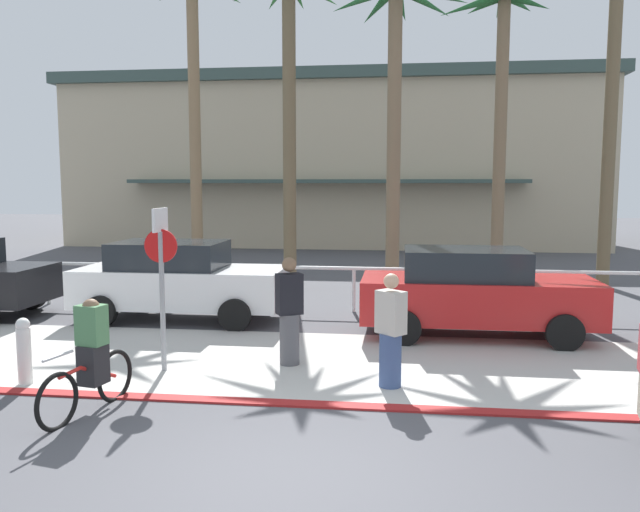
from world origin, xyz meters
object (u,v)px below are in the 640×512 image
at_px(pedestrian_1, 289,316).
at_px(palm_tree_1, 289,53).
at_px(stop_sign_bike_lane, 161,265).
at_px(pedestrian_2, 391,336).
at_px(palm_tree_2, 397,55).
at_px(palm_tree_3, 502,66).
at_px(palm_tree_4, 614,34).
at_px(cyclist_red_1, 90,359).
at_px(bollard_3, 24,351).
at_px(car_red_2, 474,292).
at_px(car_white_1, 179,280).
at_px(palm_tree_0, 194,58).

bearing_deg(pedestrian_1, palm_tree_1, 99.94).
distance_m(stop_sign_bike_lane, pedestrian_2, 3.66).
height_order(palm_tree_2, palm_tree_3, palm_tree_3).
height_order(palm_tree_4, cyclist_red_1, palm_tree_4).
bearing_deg(bollard_3, palm_tree_3, 52.67).
relative_size(car_red_2, pedestrian_2, 2.64).
distance_m(palm_tree_2, car_white_1, 7.93).
relative_size(palm_tree_4, car_white_1, 2.22).
bearing_deg(pedestrian_1, cyclist_red_1, -132.19).
bearing_deg(palm_tree_4, cyclist_red_1, -130.23).
bearing_deg(pedestrian_2, palm_tree_2, 90.41).
distance_m(stop_sign_bike_lane, palm_tree_3, 12.58).
relative_size(pedestrian_1, pedestrian_2, 1.06).
bearing_deg(palm_tree_1, car_white_1, -110.44).
bearing_deg(palm_tree_2, pedestrian_2, -89.59).
relative_size(stop_sign_bike_lane, palm_tree_1, 0.30).
height_order(palm_tree_4, car_white_1, palm_tree_4).
bearing_deg(palm_tree_3, bollard_3, -127.33).
distance_m(palm_tree_0, car_red_2, 12.17).
height_order(bollard_3, palm_tree_3, palm_tree_3).
xyz_separation_m(palm_tree_1, pedestrian_1, (1.32, -7.53, -5.60)).
height_order(stop_sign_bike_lane, cyclist_red_1, stop_sign_bike_lane).
bearing_deg(palm_tree_3, car_red_2, -101.18).
bearing_deg(palm_tree_4, pedestrian_1, -129.68).
bearing_deg(palm_tree_1, palm_tree_2, -12.29).
xyz_separation_m(cyclist_red_1, pedestrian_1, (2.17, 2.40, 0.13)).
xyz_separation_m(bollard_3, palm_tree_2, (5.24, 8.39, 5.65)).
distance_m(palm_tree_4, pedestrian_2, 13.07).
xyz_separation_m(car_white_1, pedestrian_2, (4.60, -4.07, -0.10)).
height_order(cyclist_red_1, pedestrian_2, pedestrian_2).
bearing_deg(car_white_1, pedestrian_1, -46.59).
bearing_deg(palm_tree_0, palm_tree_1, -32.45).
bearing_deg(palm_tree_1, pedestrian_1, -80.06).
relative_size(stop_sign_bike_lane, palm_tree_0, 0.28).
xyz_separation_m(bollard_3, pedestrian_1, (3.66, 1.50, 0.30)).
xyz_separation_m(palm_tree_3, pedestrian_1, (-4.52, -9.23, -5.41)).
distance_m(bollard_3, car_red_2, 7.87).
distance_m(palm_tree_0, pedestrian_2, 13.68).
relative_size(stop_sign_bike_lane, palm_tree_2, 0.32).
distance_m(palm_tree_4, car_white_1, 13.41).
height_order(palm_tree_0, pedestrian_1, palm_tree_0).
bearing_deg(pedestrian_2, car_red_2, 65.31).
bearing_deg(pedestrian_2, cyclist_red_1, -159.14).
bearing_deg(pedestrian_1, pedestrian_2, -30.02).
distance_m(palm_tree_3, pedestrian_2, 11.90).
bearing_deg(pedestrian_2, palm_tree_3, 74.16).
bearing_deg(stop_sign_bike_lane, bollard_3, -152.58).
height_order(palm_tree_0, car_white_1, palm_tree_0).
bearing_deg(palm_tree_2, palm_tree_1, 167.71).
height_order(car_white_1, pedestrian_2, car_white_1).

